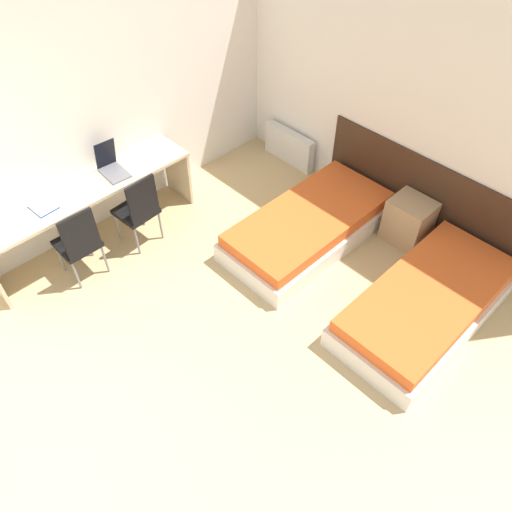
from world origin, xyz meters
TOP-DOWN VIEW (x-y plane):
  - ground_plane at (0.00, 0.00)m, footprint 20.00×20.00m
  - wall_back at (0.00, 4.61)m, footprint 5.21×0.05m
  - wall_left at (-2.13, 2.29)m, footprint 0.05×5.59m
  - headboard_panel at (0.62, 4.57)m, footprint 2.64×0.03m
  - bed_near_window at (-0.16, 3.52)m, footprint 0.98×2.04m
  - bed_near_door at (1.40, 3.52)m, footprint 0.98×2.04m
  - nightstand at (0.62, 4.34)m, footprint 0.46×0.41m
  - radiator at (-1.38, 4.49)m, footprint 0.80×0.12m
  - desk at (-1.83, 1.76)m, footprint 0.54×2.43m
  - chair_near_laptop at (-1.44, 2.13)m, footprint 0.43×0.43m
  - chair_near_notebook at (-1.44, 1.39)m, footprint 0.41×0.41m
  - laptop at (-1.87, 2.14)m, footprint 0.37×0.26m
  - open_notebook at (-1.85, 1.30)m, footprint 0.28×0.24m

SIDE VIEW (x-z plane):
  - ground_plane at x=0.00m, z-range 0.00..0.00m
  - bed_near_window at x=-0.16m, z-range -0.01..0.38m
  - bed_near_door at x=1.40m, z-range -0.01..0.38m
  - radiator at x=-1.38m, z-range 0.00..0.46m
  - nightstand at x=0.62m, z-range 0.00..0.54m
  - headboard_panel at x=0.62m, z-range 0.00..0.96m
  - chair_near_laptop at x=-1.44m, z-range 0.04..0.98m
  - chair_near_notebook at x=-1.44m, z-range 0.04..0.98m
  - desk at x=-1.83m, z-range 0.23..1.00m
  - open_notebook at x=-1.85m, z-range 0.77..0.78m
  - laptop at x=-1.87m, z-range 0.66..1.02m
  - wall_back at x=0.00m, z-range 0.00..2.70m
  - wall_left at x=-2.13m, z-range 0.00..2.70m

